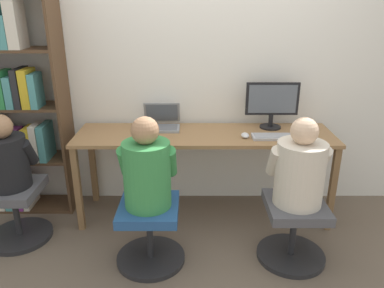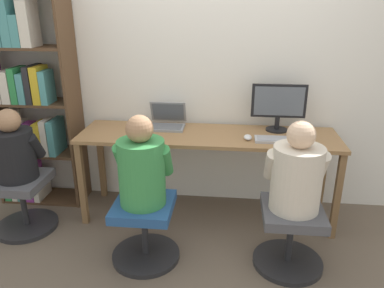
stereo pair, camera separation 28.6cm
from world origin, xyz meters
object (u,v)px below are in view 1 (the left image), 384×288
at_px(desktop_monitor, 273,104).
at_px(office_chair_side, 17,210).
at_px(bookshelf, 12,106).
at_px(person_near_shelf, 7,157).
at_px(laptop, 163,123).
at_px(office_chair_right, 151,230).
at_px(keyboard, 281,137).
at_px(person_at_laptop, 148,169).
at_px(office_chair_left, 295,228).
at_px(person_at_monitor, 301,169).

relative_size(desktop_monitor, office_chair_side, 0.90).
bearing_deg(bookshelf, person_near_shelf, -73.72).
relative_size(laptop, office_chair_right, 0.63).
height_order(keyboard, person_near_shelf, person_near_shelf).
height_order(office_chair_right, office_chair_side, same).
bearing_deg(office_chair_right, person_at_laptop, 90.00).
height_order(office_chair_right, person_at_laptop, person_at_laptop).
xyz_separation_m(office_chair_left, bookshelf, (-2.30, 0.74, 0.72)).
distance_m(desktop_monitor, person_at_monitor, 0.82).
height_order(keyboard, office_chair_left, keyboard).
relative_size(laptop, office_chair_side, 0.63).
distance_m(keyboard, office_chair_side, 2.20).
distance_m(laptop, office_chair_side, 1.37).
relative_size(bookshelf, person_near_shelf, 3.35).
bearing_deg(office_chair_left, office_chair_side, 173.36).
relative_size(laptop, person_at_monitor, 0.50).
bearing_deg(person_at_laptop, desktop_monitor, 39.07).
xyz_separation_m(keyboard, person_at_laptop, (-1.02, -0.54, -0.04)).
height_order(bookshelf, office_chair_side, bookshelf).
bearing_deg(office_chair_left, laptop, 142.52).
bearing_deg(person_near_shelf, desktop_monitor, 14.07).
distance_m(desktop_monitor, person_near_shelf, 2.18).
xyz_separation_m(desktop_monitor, office_chair_side, (-2.10, -0.53, -0.73)).
relative_size(person_at_laptop, person_near_shelf, 1.12).
height_order(keyboard, person_at_laptop, person_at_laptop).
bearing_deg(office_chair_left, office_chair_right, -178.21).
xyz_separation_m(desktop_monitor, office_chair_left, (0.06, -0.78, -0.73)).
height_order(bookshelf, person_near_shelf, bookshelf).
relative_size(office_chair_side, person_near_shelf, 0.88).
relative_size(person_at_laptop, bookshelf, 0.33).
bearing_deg(person_near_shelf, office_chair_side, -90.00).
bearing_deg(office_chair_left, desktop_monitor, 94.23).
bearing_deg(laptop, office_chair_right, -92.76).
bearing_deg(person_at_laptop, keyboard, 28.00).
relative_size(office_chair_right, office_chair_side, 1.00).
distance_m(keyboard, bookshelf, 2.28).
bearing_deg(office_chair_left, person_at_monitor, 90.00).
bearing_deg(bookshelf, office_chair_right, -32.02).
distance_m(desktop_monitor, bookshelf, 2.24).
relative_size(office_chair_left, person_at_monitor, 0.80).
height_order(office_chair_left, person_at_laptop, person_at_laptop).
bearing_deg(office_chair_side, office_chair_left, -6.64).
height_order(office_chair_left, bookshelf, bookshelf).
bearing_deg(person_at_laptop, person_at_monitor, 1.78).
bearing_deg(person_at_laptop, person_near_shelf, 165.57).
height_order(person_at_laptop, person_near_shelf, person_at_laptop).
relative_size(office_chair_left, office_chair_side, 1.00).
distance_m(office_chair_left, office_chair_right, 1.05).
height_order(laptop, keyboard, laptop).
distance_m(desktop_monitor, keyboard, 0.34).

